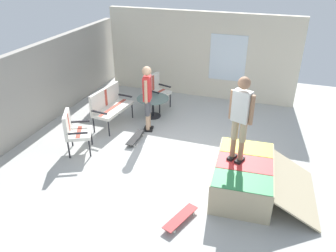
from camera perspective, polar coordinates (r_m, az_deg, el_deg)
name	(u,v)px	position (r m, az deg, el deg)	size (l,w,h in m)	color
ground_plane	(179,158)	(7.85, 1.82, -5.44)	(12.00, 12.00, 0.10)	#B2B2AD
back_wall_cinderblock	(28,92)	(9.18, -22.79, 5.33)	(9.00, 0.20, 2.15)	#9E998E
house_facade	(200,55)	(10.76, 5.51, 11.96)	(0.23, 6.00, 2.66)	beige
skate_ramp	(245,177)	(6.79, 12.99, -8.41)	(1.89, 2.04, 0.64)	tan
patio_bench	(109,104)	(9.09, -10.01, 3.79)	(1.30, 0.69, 1.02)	black
patio_chair_near_house	(155,88)	(9.98, -2.16, 6.43)	(0.75, 0.70, 1.02)	black
patio_chair_by_wall	(73,129)	(7.99, -15.84, -0.44)	(0.80, 0.77, 1.02)	black
patio_table	(153,104)	(9.48, -2.59, 3.86)	(0.90, 0.90, 0.57)	black
person_watching	(147,94)	(8.50, -3.54, 5.48)	(0.47, 0.29, 1.75)	black
person_skater	(241,114)	(6.18, 12.33, 2.02)	(0.32, 0.46, 1.70)	black
skateboard_by_bench	(135,138)	(8.42, -5.57, -1.99)	(0.80, 0.21, 0.10)	black
skateboard_spare	(180,218)	(6.10, 2.14, -15.38)	(0.82, 0.46, 0.10)	#B23838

